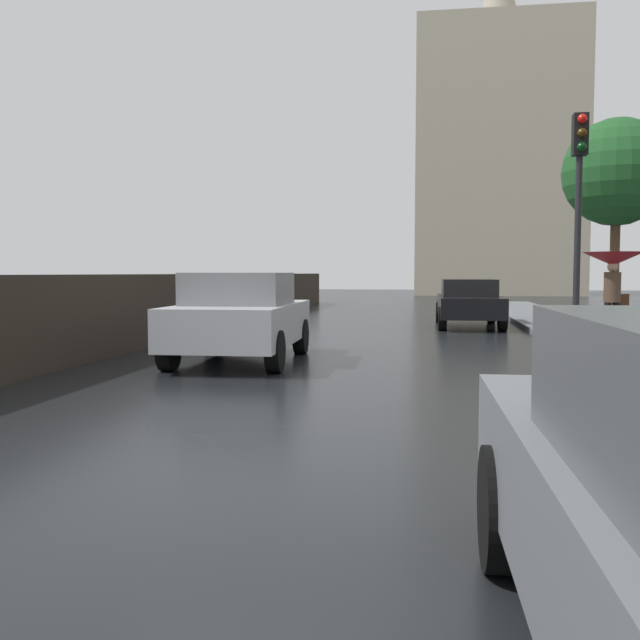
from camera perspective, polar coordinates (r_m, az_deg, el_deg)
ground at (r=5.86m, az=-6.77°, el=-11.36°), size 120.00×120.00×0.00m
car_black_near_kerb at (r=20.45m, az=12.03°, el=1.43°), size 1.84×4.57×1.36m
car_silver_far_ahead at (r=12.14m, az=-6.51°, el=0.29°), size 2.03×3.97×1.54m
pedestrian_with_umbrella_near at (r=15.43m, az=22.78°, el=3.99°), size 1.18×1.18×1.82m
traffic_light at (r=13.82m, az=20.37°, el=10.17°), size 0.26×0.39×4.28m
street_tree_mid at (r=21.88m, az=23.05°, el=10.97°), size 3.03×3.03×5.90m
distant_tower at (r=52.46m, az=14.20°, el=12.78°), size 11.41×7.88×25.07m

